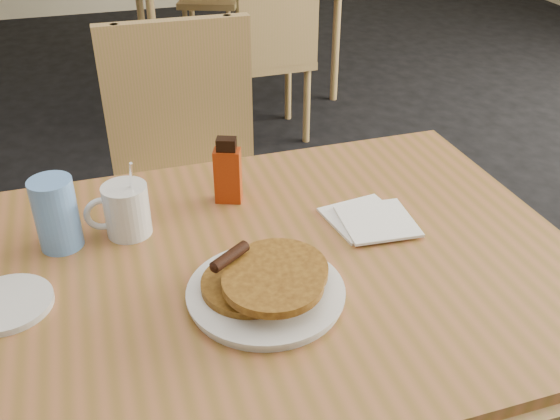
# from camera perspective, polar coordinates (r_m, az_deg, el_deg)

# --- Properties ---
(main_table) EXTENTS (1.34, 0.91, 0.75)m
(main_table) POSITION_cam_1_polar(r_m,az_deg,el_deg) (1.19, -3.55, -6.75)
(main_table) COLOR #9B5E37
(main_table) RESTS_ON floor
(chair_main_far) EXTENTS (0.45, 0.45, 0.98)m
(chair_main_far) POSITION_cam_1_polar(r_m,az_deg,el_deg) (1.89, -8.32, 4.44)
(chair_main_far) COLOR #AC7F50
(chair_main_far) RESTS_ON floor
(chair_neighbor_near) EXTENTS (0.40, 0.40, 0.87)m
(chair_neighbor_near) POSITION_cam_1_polar(r_m,az_deg,el_deg) (3.19, -0.64, 14.89)
(chair_neighbor_near) COLOR #AC7F50
(chair_neighbor_near) RESTS_ON floor
(pancake_plate) EXTENTS (0.27, 0.27, 0.08)m
(pancake_plate) POSITION_cam_1_polar(r_m,az_deg,el_deg) (1.08, -1.28, -6.98)
(pancake_plate) COLOR silver
(pancake_plate) RESTS_ON main_table
(coffee_mug) EXTENTS (0.13, 0.09, 0.17)m
(coffee_mug) POSITION_cam_1_polar(r_m,az_deg,el_deg) (1.26, -13.97, 0.05)
(coffee_mug) COLOR silver
(coffee_mug) RESTS_ON main_table
(syrup_bottle) EXTENTS (0.06, 0.05, 0.15)m
(syrup_bottle) POSITION_cam_1_polar(r_m,az_deg,el_deg) (1.33, -4.80, 3.45)
(syrup_bottle) COLOR maroon
(syrup_bottle) RESTS_ON main_table
(napkin_stack) EXTENTS (0.18, 0.19, 0.01)m
(napkin_stack) POSITION_cam_1_polar(r_m,az_deg,el_deg) (1.30, 8.27, -0.88)
(napkin_stack) COLOR white
(napkin_stack) RESTS_ON main_table
(blue_tumbler) EXTENTS (0.10, 0.10, 0.14)m
(blue_tumbler) POSITION_cam_1_polar(r_m,az_deg,el_deg) (1.25, -19.78, -0.33)
(blue_tumbler) COLOR #6095E2
(blue_tumbler) RESTS_ON main_table
(side_saucer) EXTENTS (0.17, 0.17, 0.01)m
(side_saucer) POSITION_cam_1_polar(r_m,az_deg,el_deg) (1.17, -23.71, -7.87)
(side_saucer) COLOR silver
(side_saucer) RESTS_ON main_table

